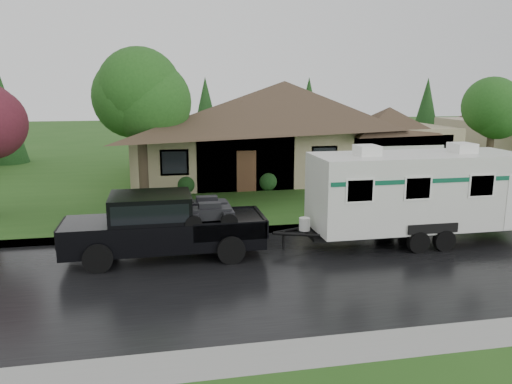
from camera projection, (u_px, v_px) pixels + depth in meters
ground at (328, 247)px, 17.19m from camera, size 140.00×140.00×0.00m
road at (349, 267)px, 15.27m from camera, size 140.00×8.00×0.01m
curb at (308, 227)px, 19.34m from camera, size 140.00×0.50×0.15m
lawn at (249, 173)px, 31.58m from camera, size 140.00×26.00×0.15m
house_main at (290, 117)px, 30.17m from camera, size 19.44×10.80×6.90m
tree_left_green at (140, 98)px, 22.60m from camera, size 4.12×4.12×6.83m
tree_right_green at (493, 112)px, 28.01m from camera, size 3.39×3.39×5.61m
shrub_row at (306, 179)px, 26.37m from camera, size 13.60×1.00×1.00m
pickup_truck at (161, 223)px, 15.95m from camera, size 6.28×2.39×2.09m
travel_trailer at (416, 190)px, 17.48m from camera, size 7.74×2.72×3.47m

